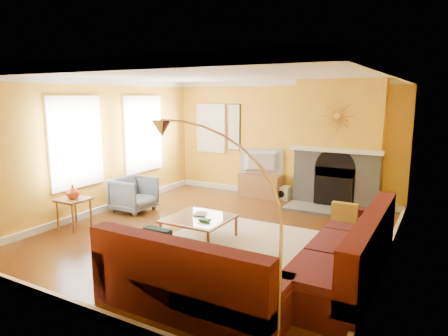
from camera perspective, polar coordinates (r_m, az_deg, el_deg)
The scene contains 27 objects.
floor at distance 7.04m, azimuth -1.03°, elevation -9.39°, with size 5.50×6.00×0.02m, color brown.
ceiling at distance 6.64m, azimuth -1.11°, elevation 13.31°, with size 5.50×6.00×0.02m, color white.
wall_back at distance 9.40m, azimuth 8.29°, elevation 4.01°, with size 5.50×0.02×2.70m, color yellow.
wall_front at distance 4.43m, azimuth -21.26°, elevation -3.58°, with size 5.50×0.02×2.70m, color yellow.
wall_left at distance 8.43m, azimuth -17.48°, elevation 2.93°, with size 0.02×6.00×2.70m, color yellow.
wall_right at distance 5.83m, azimuth 23.01°, elevation -0.50°, with size 0.02×6.00×2.70m, color yellow.
baseboard at distance 7.01m, azimuth -1.03°, elevation -8.85°, with size 5.50×6.00×0.12m, color white, non-canonical shape.
crown_molding at distance 6.63m, azimuth -1.11°, elevation 12.71°, with size 5.50×6.00×0.12m, color white, non-canonical shape.
window_left_near at distance 9.32m, azimuth -11.53°, elevation 4.78°, with size 0.06×1.22×1.72m, color white.
window_left_far at distance 7.99m, azimuth -20.47°, elevation 3.46°, with size 0.06×1.22×1.72m, color white.
window_back at distance 10.18m, azimuth -1.85°, elevation 5.71°, with size 0.82×0.06×1.22m, color white.
wall_art at distance 9.86m, azimuth 1.42°, elevation 5.86°, with size 0.34×0.04×1.14m, color white.
fireplace at distance 8.80m, azimuth 16.02°, elevation 3.30°, with size 1.80×0.40×2.70m, color gray, non-canonical shape.
mantel at distance 8.58m, azimuth 15.61°, elevation 2.48°, with size 1.92×0.22×0.08m, color white.
hearth at distance 8.54m, azimuth 14.71°, elevation -5.90°, with size 1.80×0.70×0.06m, color gray.
sunburst at distance 8.53m, azimuth 15.85°, elevation 7.15°, with size 0.70×0.04×0.70m, color olive, non-canonical shape.
rug at distance 6.83m, azimuth 3.34°, elevation -9.87°, with size 2.40×1.80×0.02m, color beige.
sectional_sofa at distance 5.49m, azimuth 5.89°, elevation -10.12°, with size 2.83×3.44×0.90m, color #581C1C, non-canonical shape.
coffee_table at distance 6.68m, azimuth -3.54°, elevation -8.62°, with size 1.00×1.00×0.40m, color white, non-canonical shape.
media_console at distance 9.45m, azimuth 5.27°, elevation -2.50°, with size 1.00×0.45×0.55m, color #9B6738.
tv at distance 9.35m, azimuth 5.33°, elevation 0.91°, with size 1.02×0.13×0.59m, color black.
subwoofer at distance 9.35m, azimuth 8.48°, elevation -3.50°, with size 0.30×0.30×0.30m, color white.
armchair at distance 8.46m, azimuth -12.77°, elevation -3.68°, with size 0.76×0.78×0.71m, color slate.
side_table at distance 7.70m, azimuth -20.61°, elevation -6.09°, with size 0.50×0.50×0.55m, color #9B6738, non-canonical shape.
vase at distance 7.61m, azimuth -20.80°, elevation -3.19°, with size 0.24×0.24×0.25m, color #DE501F.
book at distance 6.77m, azimuth -4.17°, elevation -6.48°, with size 0.20×0.27×0.03m, color white.
arc_lamp at distance 3.76m, azimuth -0.20°, elevation -9.91°, with size 1.35×0.36×2.12m, color silver, non-canonical shape.
Camera 1 is at (3.36, -5.71, 2.36)m, focal length 32.00 mm.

